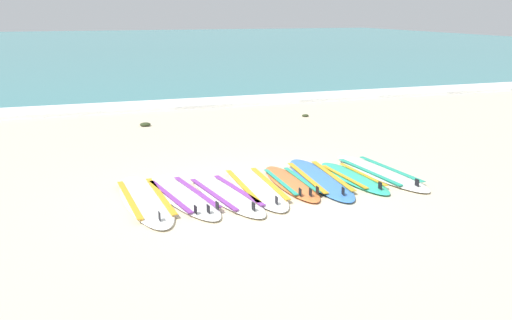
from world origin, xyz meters
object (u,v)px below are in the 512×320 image
surfboard_1 (183,196)px  surfboard_6 (353,177)px  surfboard_5 (319,178)px  surfboard_0 (145,200)px  surfboard_2 (226,194)px  surfboard_4 (291,183)px  surfboard_7 (379,172)px  surfboard_3 (256,186)px

surfboard_1 → surfboard_6: size_ratio=1.21×
surfboard_6 → surfboard_5: bearing=166.4°
surfboard_0 → surfboard_5: (2.86, 0.14, 0.00)m
surfboard_2 → surfboard_6: 2.24m
surfboard_1 → surfboard_5: same height
surfboard_2 → surfboard_4: same height
surfboard_5 → surfboard_2: bearing=-170.8°
surfboard_7 → surfboard_3: bearing=-178.4°
surfboard_2 → surfboard_7: size_ratio=0.95×
surfboard_4 → surfboard_7: size_ratio=0.81×
surfboard_0 → surfboard_1: 0.56m
surfboard_0 → surfboard_4: bearing=1.6°
surfboard_4 → surfboard_3: bearing=179.6°
surfboard_1 → surfboard_4: size_ratio=1.19×
surfboard_2 → surfboard_5: (1.68, 0.27, -0.00)m
surfboard_6 → surfboard_7: 0.59m
surfboard_3 → surfboard_6: 1.68m
surfboard_1 → surfboard_7: size_ratio=0.96×
surfboard_1 → surfboard_5: (2.30, 0.16, -0.00)m
surfboard_4 → surfboard_6: (1.09, -0.06, -0.00)m
surfboard_1 → surfboard_5: 2.31m
surfboard_4 → surfboard_1: bearing=-177.1°
surfboard_3 → surfboard_7: size_ratio=0.99×
surfboard_0 → surfboard_3: 1.74m
surfboard_0 → surfboard_4: same height
surfboard_3 → surfboard_5: (1.12, 0.07, -0.00)m
surfboard_0 → surfboard_7: size_ratio=1.02×
surfboard_3 → surfboard_4: 0.59m
surfboard_1 → surfboard_2: (0.62, -0.11, -0.00)m
surfboard_4 → surfboard_6: same height
surfboard_3 → surfboard_7: same height
surfboard_0 → surfboard_1: bearing=-2.2°
surfboard_0 → surfboard_4: size_ratio=1.26×
surfboard_3 → surfboard_6: bearing=-2.3°
surfboard_1 → surfboard_3: (1.18, 0.09, -0.00)m
surfboard_2 → surfboard_3: (0.55, 0.21, -0.00)m
surfboard_2 → surfboard_7: bearing=5.5°
surfboard_0 → surfboard_2: size_ratio=1.07×
surfboard_2 → surfboard_7: same height
surfboard_3 → surfboard_7: 2.25m
surfboard_6 → surfboard_0: bearing=-179.9°
surfboard_3 → surfboard_0: bearing=-177.7°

